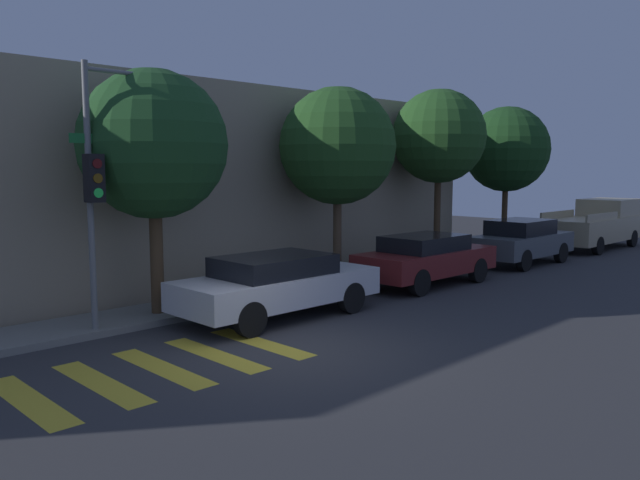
# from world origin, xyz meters

# --- Properties ---
(ground_plane) EXTENTS (60.00, 60.00, 0.00)m
(ground_plane) POSITION_xyz_m (0.00, 0.00, 0.00)
(ground_plane) COLOR #333335
(sidewalk) EXTENTS (26.00, 1.67, 0.14)m
(sidewalk) POSITION_xyz_m (0.00, 4.03, 0.07)
(sidewalk) COLOR slate
(sidewalk) RESTS_ON ground
(building_row) EXTENTS (26.00, 6.00, 5.49)m
(building_row) POSITION_xyz_m (0.00, 8.27, 2.75)
(building_row) COLOR gray
(building_row) RESTS_ON ground
(crosswalk) EXTENTS (6.68, 2.60, 0.00)m
(crosswalk) POSITION_xyz_m (-3.16, 0.80, 0.00)
(crosswalk) COLOR gold
(crosswalk) RESTS_ON ground
(traffic_light_pole) EXTENTS (2.29, 0.56, 5.23)m
(traffic_light_pole) POSITION_xyz_m (-1.58, 3.37, 3.43)
(traffic_light_pole) COLOR slate
(traffic_light_pole) RESTS_ON ground
(sedan_near_corner) EXTENTS (4.65, 1.88, 1.38)m
(sedan_near_corner) POSITION_xyz_m (1.50, 2.10, 0.75)
(sedan_near_corner) COLOR silver
(sedan_near_corner) RESTS_ON ground
(sedan_middle) EXTENTS (4.49, 1.79, 1.41)m
(sedan_middle) POSITION_xyz_m (6.95, 2.10, 0.76)
(sedan_middle) COLOR maroon
(sedan_middle) RESTS_ON ground
(sedan_far_end) EXTENTS (4.29, 1.79, 1.53)m
(sedan_far_end) POSITION_xyz_m (12.41, 2.10, 0.81)
(sedan_far_end) COLOR #4C5156
(sedan_far_end) RESTS_ON ground
(pickup_truck) EXTENTS (5.79, 2.02, 1.98)m
(pickup_truck) POSITION_xyz_m (18.82, 2.10, 0.99)
(pickup_truck) COLOR tan
(pickup_truck) RESTS_ON ground
(tree_near_corner) EXTENTS (3.14, 3.14, 5.30)m
(tree_near_corner) POSITION_xyz_m (-0.41, 3.84, 3.72)
(tree_near_corner) COLOR #4C3823
(tree_near_corner) RESTS_ON ground
(tree_midblock) EXTENTS (3.20, 3.20, 5.44)m
(tree_midblock) POSITION_xyz_m (5.19, 3.84, 3.83)
(tree_midblock) COLOR brown
(tree_midblock) RESTS_ON ground
(tree_far_end) EXTENTS (3.04, 3.04, 5.80)m
(tree_far_end) POSITION_xyz_m (9.95, 3.84, 4.27)
(tree_far_end) COLOR #4C3823
(tree_far_end) RESTS_ON ground
(tree_behind_truck) EXTENTS (3.18, 3.18, 5.55)m
(tree_behind_truck) POSITION_xyz_m (14.36, 3.84, 3.95)
(tree_behind_truck) COLOR #4C3823
(tree_behind_truck) RESTS_ON ground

